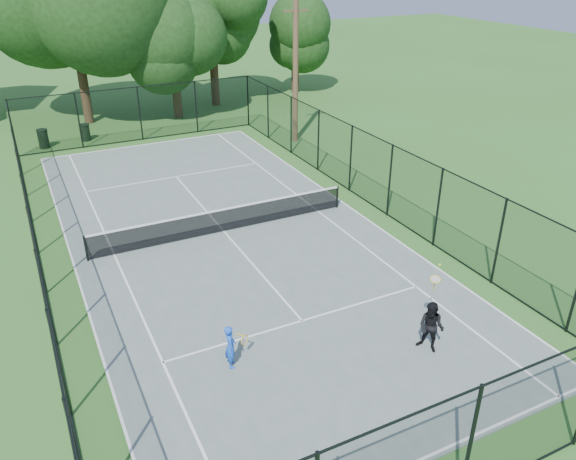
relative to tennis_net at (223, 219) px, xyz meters
name	(u,v)px	position (x,y,z in m)	size (l,w,h in m)	color
ground	(224,233)	(0.00, 0.00, -0.58)	(120.00, 120.00, 0.00)	#376622
tennis_court	(224,232)	(0.00, 0.00, -0.55)	(11.00, 24.00, 0.06)	slate
tennis_net	(223,219)	(0.00, 0.00, 0.00)	(10.08, 0.08, 0.95)	black
fence	(222,197)	(0.00, 0.00, 0.92)	(13.10, 26.10, 3.00)	black
tree_near_left	(71,9)	(-2.14, 17.98, 6.03)	(8.24, 8.24, 10.74)	#332114
tree_near_mid	(172,45)	(3.20, 16.74, 3.85)	(5.51, 5.51, 7.20)	#332114
tree_near_right	(211,23)	(6.46, 18.75, 4.75)	(6.07, 6.07, 8.38)	#332114
tree_far_right	(295,41)	(13.11, 19.68, 3.12)	(4.52, 4.52, 5.98)	#332114
trash_bin_left	(43,139)	(-5.12, 13.92, -0.06)	(0.58, 0.58, 1.03)	black
trash_bin_right	(85,132)	(-2.91, 14.29, -0.11)	(0.58, 0.58, 0.93)	black
utility_pole	(295,71)	(7.65, 9.00, 3.26)	(1.40, 0.30, 7.55)	#4C3823
player_blue	(231,346)	(-2.53, -7.29, 0.09)	(0.77, 0.49, 1.21)	blue
player_black	(431,327)	(2.44, -9.05, 0.22)	(0.82, 0.93, 2.40)	black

